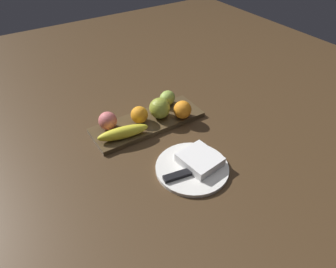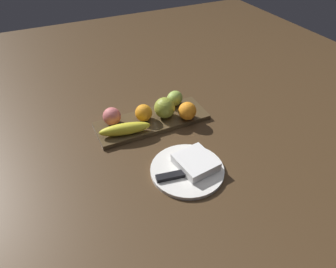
% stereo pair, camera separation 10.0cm
% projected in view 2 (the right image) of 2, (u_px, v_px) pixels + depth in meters
% --- Properties ---
extents(ground_plane, '(2.40, 2.40, 0.00)m').
position_uv_depth(ground_plane, '(161.00, 115.00, 1.17)').
color(ground_plane, '#432F1B').
extents(fruit_tray, '(0.42, 0.15, 0.02)m').
position_uv_depth(fruit_tray, '(152.00, 121.00, 1.12)').
color(fruit_tray, '#4C3B24').
rests_on(fruit_tray, ground_plane).
extents(apple, '(0.08, 0.08, 0.08)m').
position_uv_depth(apple, '(164.00, 108.00, 1.11)').
color(apple, '#919F33').
rests_on(apple, fruit_tray).
extents(banana, '(0.18, 0.07, 0.04)m').
position_uv_depth(banana, '(125.00, 129.00, 1.04)').
color(banana, yellow).
rests_on(banana, fruit_tray).
extents(orange_near_apple, '(0.07, 0.07, 0.07)m').
position_uv_depth(orange_near_apple, '(187.00, 111.00, 1.10)').
color(orange_near_apple, orange).
rests_on(orange_near_apple, fruit_tray).
extents(orange_near_banana, '(0.06, 0.06, 0.06)m').
position_uv_depth(orange_near_banana, '(144.00, 113.00, 1.10)').
color(orange_near_banana, orange).
rests_on(orange_near_banana, fruit_tray).
extents(peach, '(0.06, 0.06, 0.06)m').
position_uv_depth(peach, '(112.00, 116.00, 1.08)').
color(peach, '#D46866').
rests_on(peach, fruit_tray).
extents(grape_bunch, '(0.09, 0.08, 0.06)m').
position_uv_depth(grape_bunch, '(175.00, 98.00, 1.18)').
color(grape_bunch, '#95B146').
rests_on(grape_bunch, fruit_tray).
extents(dinner_plate, '(0.23, 0.23, 0.01)m').
position_uv_depth(dinner_plate, '(187.00, 170.00, 0.93)').
color(dinner_plate, white).
rests_on(dinner_plate, ground_plane).
extents(folded_napkin, '(0.12, 0.13, 0.03)m').
position_uv_depth(folded_napkin, '(196.00, 162.00, 0.93)').
color(folded_napkin, white).
rests_on(folded_napkin, dinner_plate).
extents(knife, '(0.18, 0.05, 0.01)m').
position_uv_depth(knife, '(176.00, 175.00, 0.90)').
color(knife, silver).
rests_on(knife, dinner_plate).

